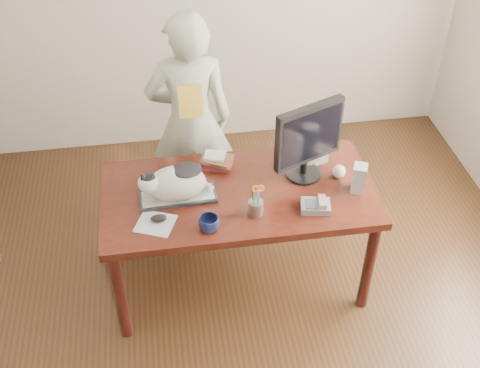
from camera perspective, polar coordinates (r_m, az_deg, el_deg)
The scene contains 16 objects.
room at distance 2.69m, azimuth 1.78°, elevation 0.71°, with size 4.50×4.50×4.50m.
desk at distance 3.68m, azimuth -0.30°, elevation -1.68°, with size 1.60×0.80×0.75m.
keyboard at distance 3.49m, azimuth -5.89°, elevation -1.23°, with size 0.45×0.19×0.03m.
cat at distance 3.41m, azimuth -6.24°, elevation 0.16°, with size 0.43×0.24×0.25m.
monitor at distance 3.49m, azimuth 6.51°, elevation 4.33°, with size 0.43×0.28×0.50m.
pen_cup at distance 3.35m, azimuth 1.51°, elevation -2.12°, with size 0.09×0.08×0.21m.
mousepad at distance 3.35m, azimuth -8.02°, elevation -3.74°, with size 0.26×0.25×0.00m.
mouse at distance 3.36m, azimuth -7.72°, elevation -3.23°, with size 0.11×0.09×0.04m.
coffee_mug at distance 3.26m, azimuth -2.94°, elevation -3.80°, with size 0.11×0.11×0.09m, color black.
phone at distance 3.42m, azimuth 7.24°, elevation -2.04°, with size 0.18×0.15×0.08m.
speaker at distance 3.55m, azimuth 11.22°, elevation 0.54°, with size 0.11×0.11×0.18m.
baseball at distance 3.65m, azimuth 9.36°, elevation 1.17°, with size 0.08×0.08×0.08m.
book_stack at distance 3.70m, azimuth -2.24°, elevation 2.22°, with size 0.24×0.21×0.07m.
calculator at distance 3.80m, azimuth 6.60°, elevation 2.99°, with size 0.20×0.24×0.06m.
person at distance 4.06m, azimuth -4.75°, elevation 5.94°, with size 0.57×0.38×1.57m, color silver.
held_book at distance 3.77m, azimuth -4.74°, elevation 7.84°, with size 0.15×0.09×0.21m.
Camera 1 is at (-0.40, -2.04, 3.05)m, focal length 45.00 mm.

